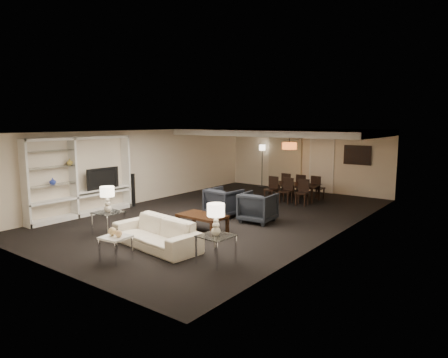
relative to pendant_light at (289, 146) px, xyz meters
name	(u,v)px	position (x,y,z in m)	size (l,w,h in m)	color
floor	(224,215)	(-0.30, -3.50, -1.92)	(11.00, 11.00, 0.00)	black
ceiling	(224,132)	(-0.30, -3.50, 0.58)	(7.00, 11.00, 0.02)	silver
wall_back	(306,160)	(-0.30, 2.00, -0.67)	(7.00, 0.02, 2.50)	beige
wall_front	(47,205)	(-0.30, -9.00, -0.67)	(7.00, 0.02, 2.50)	beige
wall_left	(144,166)	(-3.80, -3.50, -0.67)	(0.02, 11.00, 2.50)	beige
wall_right	(339,185)	(3.20, -3.50, -0.67)	(0.02, 11.00, 2.50)	beige
ceiling_soffit	(282,132)	(-0.30, 0.00, 0.48)	(7.00, 4.00, 0.20)	silver
curtains	(285,160)	(-1.20, 1.92, -0.72)	(1.50, 0.12, 2.40)	beige
door	(321,166)	(0.40, 1.97, -0.87)	(0.90, 0.05, 2.10)	silver
painting	(357,155)	(1.80, 1.96, -0.37)	(0.95, 0.04, 0.65)	#142D38
media_unit	(81,177)	(-3.61, -6.10, -0.74)	(0.38, 3.40, 2.35)	white
pendant_light	(289,146)	(0.00, 0.00, 0.00)	(0.52, 0.52, 0.24)	#D8591E
sofa	(156,233)	(0.34, -6.86, -1.59)	(2.24, 0.88, 0.65)	beige
coffee_table	(202,223)	(0.34, -5.26, -1.70)	(1.23, 0.72, 0.44)	black
armchair_left	(224,202)	(-0.26, -3.56, -1.50)	(0.89, 0.92, 0.83)	black
armchair_right	(258,207)	(0.94, -3.56, -1.50)	(0.89, 0.92, 0.83)	black
side_table_left	(109,223)	(-1.36, -6.86, -1.63)	(0.61, 0.61, 0.57)	silver
side_table_right	(216,249)	(2.04, -6.86, -1.63)	(0.61, 0.61, 0.57)	white
table_lamp_left	(108,199)	(-1.36, -6.86, -1.03)	(0.35, 0.35, 0.64)	beige
table_lamp_right	(216,220)	(2.04, -6.86, -1.03)	(0.35, 0.35, 0.64)	beige
marble_table	(116,249)	(0.34, -7.96, -1.66)	(0.51, 0.51, 0.51)	white
gold_gourd_a	(112,231)	(0.24, -7.96, -1.33)	(0.16, 0.16, 0.16)	#E1BB77
gold_gourd_b	(119,234)	(0.44, -7.96, -1.34)	(0.14, 0.14, 0.14)	#EBBB7C
television	(101,178)	(-3.58, -5.45, -0.85)	(0.15, 1.12, 0.64)	black
vase_blue	(53,181)	(-3.61, -6.99, -0.77)	(0.18, 0.18, 0.19)	#273AA9
vase_amber	(70,162)	(-3.61, -6.44, -0.27)	(0.17, 0.17, 0.18)	#AE943A
floor_speaker	(133,190)	(-3.50, -4.28, -1.38)	(0.12, 0.12, 1.09)	black
dining_table	(295,192)	(0.32, -0.14, -1.63)	(1.66, 0.92, 0.58)	black
chair_nl	(271,189)	(-0.28, -0.79, -1.49)	(0.40, 0.40, 0.87)	black
chair_nm	(286,191)	(0.32, -0.79, -1.49)	(0.40, 0.40, 0.87)	black
chair_nr	(302,193)	(0.92, -0.79, -1.49)	(0.40, 0.40, 0.87)	black
chair_fl	(288,184)	(-0.28, 0.51, -1.49)	(0.40, 0.40, 0.87)	black
chair_fm	(303,186)	(0.32, 0.51, -1.49)	(0.40, 0.40, 0.87)	black
chair_fr	(318,187)	(0.92, 0.51, -1.49)	(0.40, 0.40, 0.87)	black
floor_lamp	(262,166)	(-2.17, 1.70, -1.02)	(0.26, 0.26, 1.81)	black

